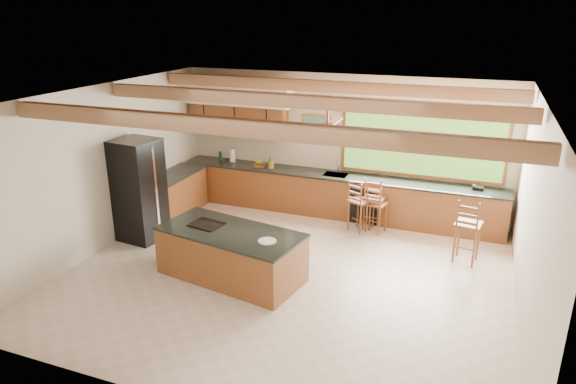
% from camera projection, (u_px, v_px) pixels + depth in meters
% --- Properties ---
extents(ground, '(7.20, 7.20, 0.00)m').
position_uv_depth(ground, '(287.00, 274.00, 8.69)').
color(ground, beige).
rests_on(ground, ground).
extents(room_shell, '(7.27, 6.54, 3.02)m').
position_uv_depth(room_shell, '(291.00, 138.00, 8.59)').
color(room_shell, beige).
rests_on(room_shell, ground).
extents(counter_run, '(7.12, 3.10, 1.24)m').
position_uv_depth(counter_run, '(293.00, 196.00, 11.03)').
color(counter_run, brown).
rests_on(counter_run, ground).
extents(island, '(2.55, 1.52, 0.85)m').
position_uv_depth(island, '(231.00, 254.00, 8.50)').
color(island, brown).
rests_on(island, ground).
extents(refrigerator, '(0.84, 0.82, 1.98)m').
position_uv_depth(refrigerator, '(139.00, 190.00, 9.78)').
color(refrigerator, black).
rests_on(refrigerator, ground).
extents(bar_stool_a, '(0.42, 0.42, 1.13)m').
position_uv_depth(bar_stool_a, '(374.00, 199.00, 10.26)').
color(bar_stool_a, brown).
rests_on(bar_stool_a, ground).
extents(bar_stool_b, '(0.51, 0.51, 1.07)m').
position_uv_depth(bar_stool_b, '(359.00, 202.00, 10.17)').
color(bar_stool_b, brown).
rests_on(bar_stool_b, ground).
extents(bar_stool_c, '(0.44, 0.44, 1.00)m').
position_uv_depth(bar_stool_c, '(376.00, 205.00, 10.14)').
color(bar_stool_c, brown).
rests_on(bar_stool_c, ground).
extents(bar_stool_d, '(0.49, 0.49, 1.19)m').
position_uv_depth(bar_stool_d, '(468.00, 226.00, 8.88)').
color(bar_stool_d, brown).
rests_on(bar_stool_d, ground).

